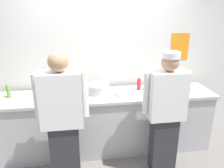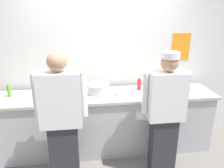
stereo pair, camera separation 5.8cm
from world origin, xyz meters
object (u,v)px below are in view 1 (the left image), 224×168
at_px(squeeze_bottle_primary, 8,91).
at_px(plate_stack_rear, 188,87).
at_px(chef_center, 166,111).
at_px(plate_stack_front, 122,94).
at_px(chefs_knife, 50,99).
at_px(chef_near_left, 63,119).
at_px(ramekin_green_sauce, 45,92).
at_px(mixing_bowl_steel, 98,89).
at_px(squeeze_bottle_spare, 76,85).
at_px(ramekin_yellow_sauce, 77,94).
at_px(deli_cup, 62,91).
at_px(sheet_tray, 162,90).
at_px(squeeze_bottle_secondary, 139,84).

bearing_deg(squeeze_bottle_primary, plate_stack_rear, -0.55).
distance_m(chef_center, plate_stack_front, 0.69).
bearing_deg(chefs_knife, chef_near_left, -69.69).
bearing_deg(chef_near_left, ramekin_green_sauce, 110.95).
relative_size(plate_stack_rear, squeeze_bottle_primary, 1.10).
height_order(chef_center, squeeze_bottle_primary, chef_center).
xyz_separation_m(mixing_bowl_steel, squeeze_bottle_primary, (-1.26, 0.01, 0.03)).
distance_m(squeeze_bottle_spare, ramekin_green_sauce, 0.46).
bearing_deg(ramekin_yellow_sauce, plate_stack_rear, 0.75).
relative_size(mixing_bowl_steel, squeeze_bottle_primary, 1.58).
bearing_deg(squeeze_bottle_primary, chefs_knife, -14.71).
height_order(chef_near_left, ramekin_yellow_sauce, chef_near_left).
bearing_deg(squeeze_bottle_spare, deli_cup, -159.34).
relative_size(plate_stack_front, squeeze_bottle_primary, 0.92).
bearing_deg(sheet_tray, squeeze_bottle_primary, 178.27).
bearing_deg(plate_stack_front, chef_near_left, -145.29).
bearing_deg(squeeze_bottle_secondary, plate_stack_rear, -4.88).
height_order(chef_center, chefs_knife, chef_center).
height_order(chef_near_left, plate_stack_rear, chef_near_left).
bearing_deg(deli_cup, squeeze_bottle_primary, -177.13).
bearing_deg(chefs_knife, chef_center, -18.69).
bearing_deg(sheet_tray, ramekin_yellow_sauce, 179.14).
distance_m(plate_stack_rear, deli_cup, 1.94).
height_order(chef_center, squeeze_bottle_secondary, chef_center).
height_order(squeeze_bottle_spare, deli_cup, squeeze_bottle_spare).
height_order(mixing_bowl_steel, squeeze_bottle_secondary, squeeze_bottle_secondary).
relative_size(chef_center, deli_cup, 17.09).
relative_size(plate_stack_front, ramekin_yellow_sauce, 2.36).
height_order(chef_near_left, ramekin_green_sauce, chef_near_left).
bearing_deg(ramekin_green_sauce, chefs_knife, -67.51).
height_order(squeeze_bottle_primary, squeeze_bottle_spare, squeeze_bottle_primary).
distance_m(plate_stack_rear, squeeze_bottle_secondary, 0.78).
relative_size(squeeze_bottle_primary, ramekin_green_sauce, 2.28).
relative_size(squeeze_bottle_secondary, ramekin_yellow_sauce, 2.44).
distance_m(mixing_bowl_steel, squeeze_bottle_secondary, 0.64).
distance_m(plate_stack_front, chefs_knife, 1.02).
relative_size(mixing_bowl_steel, squeeze_bottle_secondary, 1.66).
height_order(plate_stack_rear, ramekin_green_sauce, plate_stack_rear).
bearing_deg(mixing_bowl_steel, squeeze_bottle_secondary, 4.79).
xyz_separation_m(plate_stack_rear, mixing_bowl_steel, (-1.41, 0.01, 0.05)).
height_order(squeeze_bottle_primary, chefs_knife, squeeze_bottle_primary).
bearing_deg(plate_stack_rear, squeeze_bottle_primary, 179.45).
bearing_deg(deli_cup, ramekin_green_sauce, 171.11).
height_order(ramekin_yellow_sauce, deli_cup, deli_cup).
distance_m(plate_stack_rear, ramekin_green_sauce, 2.19).
bearing_deg(mixing_bowl_steel, chef_near_left, -123.86).
bearing_deg(chef_near_left, squeeze_bottle_spare, 79.54).
distance_m(squeeze_bottle_primary, deli_cup, 0.74).
bearing_deg(chefs_knife, squeeze_bottle_primary, 165.29).
xyz_separation_m(ramekin_yellow_sauce, chefs_knife, (-0.36, -0.11, -0.01)).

